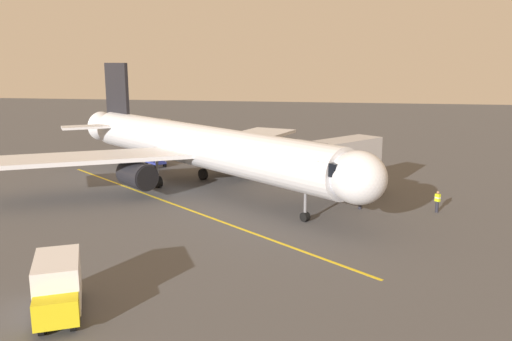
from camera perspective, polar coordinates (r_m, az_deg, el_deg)
ground_plane at (r=49.27m, az=-8.26°, el=-2.04°), size 220.00×220.00×0.00m
apron_lead_in_line at (r=43.66m, az=-8.41°, el=-3.82°), size 31.56×24.95×0.01m
airplane at (r=48.63m, az=-6.47°, el=2.64°), size 34.23×31.83×11.50m
jet_bridge at (r=43.93m, az=7.87°, el=1.32°), size 8.72×10.16×5.40m
ground_crew_marshaller at (r=43.61m, az=19.08°, el=-3.18°), size 0.46×0.46×1.71m
ground_crew_wing_walker at (r=42.92m, az=11.25°, el=-2.98°), size 0.32×0.44×1.71m
baggage_cart_near_nose at (r=60.19m, az=-10.87°, el=1.02°), size 2.89×2.75×1.27m
box_truck_portside at (r=26.57m, az=-20.73°, el=-11.70°), size 3.88×4.98×2.62m
baggage_cart_starboard_side at (r=64.33m, az=7.86°, el=1.80°), size 2.35×2.94×1.27m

